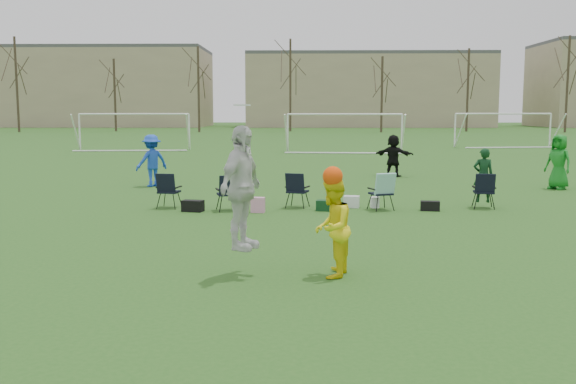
{
  "coord_description": "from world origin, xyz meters",
  "views": [
    {
      "loc": [
        1.11,
        -9.22,
        2.67
      ],
      "look_at": [
        0.92,
        1.88,
        1.25
      ],
      "focal_mm": 40.0,
      "sensor_mm": 36.0,
      "label": 1
    }
  ],
  "objects_px": {
    "goal_left": "(134,121)",
    "goal_right": "(503,120)",
    "fielder_blue": "(152,161)",
    "goal_mid": "(344,122)",
    "fielder_black": "(393,156)",
    "center_contest": "(279,203)",
    "fielder_green_far": "(559,162)"
  },
  "relations": [
    {
      "from": "goal_left",
      "to": "goal_right",
      "type": "xyz_separation_m",
      "value": [
        26.0,
        4.0,
        0.0
      ]
    },
    {
      "from": "fielder_blue",
      "to": "goal_mid",
      "type": "height_order",
      "value": "goal_mid"
    },
    {
      "from": "fielder_black",
      "to": "goal_right",
      "type": "relative_size",
      "value": 0.23
    },
    {
      "from": "goal_mid",
      "to": "goal_right",
      "type": "bearing_deg",
      "value": 30.57
    },
    {
      "from": "fielder_black",
      "to": "center_contest",
      "type": "height_order",
      "value": "center_contest"
    },
    {
      "from": "fielder_green_far",
      "to": "goal_right",
      "type": "height_order",
      "value": "goal_right"
    },
    {
      "from": "fielder_blue",
      "to": "center_contest",
      "type": "height_order",
      "value": "center_contest"
    },
    {
      "from": "fielder_blue",
      "to": "fielder_black",
      "type": "relative_size",
      "value": 1.07
    },
    {
      "from": "center_contest",
      "to": "goal_left",
      "type": "relative_size",
      "value": 0.37
    },
    {
      "from": "goal_mid",
      "to": "center_contest",
      "type": "bearing_deg",
      "value": -91.89
    },
    {
      "from": "fielder_blue",
      "to": "center_contest",
      "type": "relative_size",
      "value": 0.66
    },
    {
      "from": "fielder_black",
      "to": "goal_left",
      "type": "bearing_deg",
      "value": -23.93
    },
    {
      "from": "goal_right",
      "to": "goal_left",
      "type": "bearing_deg",
      "value": -179.25
    },
    {
      "from": "fielder_black",
      "to": "goal_left",
      "type": "xyz_separation_m",
      "value": [
        -14.91,
        17.36,
        1.08
      ]
    },
    {
      "from": "fielder_black",
      "to": "center_contest",
      "type": "relative_size",
      "value": 0.61
    },
    {
      "from": "fielder_blue",
      "to": "center_contest",
      "type": "distance_m",
      "value": 13.14
    },
    {
      "from": "center_contest",
      "to": "goal_mid",
      "type": "relative_size",
      "value": 0.37
    },
    {
      "from": "fielder_black",
      "to": "goal_right",
      "type": "xyz_separation_m",
      "value": [
        11.09,
        21.36,
        1.08
      ]
    },
    {
      "from": "goal_left",
      "to": "goal_mid",
      "type": "height_order",
      "value": "same"
    },
    {
      "from": "goal_left",
      "to": "goal_mid",
      "type": "xyz_separation_m",
      "value": [
        14.0,
        -2.0,
        0.0
      ]
    },
    {
      "from": "center_contest",
      "to": "goal_right",
      "type": "distance_m",
      "value": 40.13
    },
    {
      "from": "fielder_blue",
      "to": "goal_right",
      "type": "xyz_separation_m",
      "value": [
        20.06,
        24.91,
        1.01
      ]
    },
    {
      "from": "fielder_blue",
      "to": "fielder_green_far",
      "type": "height_order",
      "value": "fielder_green_far"
    },
    {
      "from": "fielder_blue",
      "to": "goal_left",
      "type": "xyz_separation_m",
      "value": [
        -5.94,
        20.91,
        1.01
      ]
    },
    {
      "from": "fielder_green_far",
      "to": "goal_mid",
      "type": "height_order",
      "value": "goal_mid"
    },
    {
      "from": "fielder_green_far",
      "to": "center_contest",
      "type": "height_order",
      "value": "center_contest"
    },
    {
      "from": "fielder_black",
      "to": "goal_right",
      "type": "bearing_deg",
      "value": -92.02
    },
    {
      "from": "fielder_green_far",
      "to": "fielder_black",
      "type": "height_order",
      "value": "fielder_green_far"
    },
    {
      "from": "goal_right",
      "to": "fielder_black",
      "type": "bearing_deg",
      "value": -125.44
    },
    {
      "from": "center_contest",
      "to": "goal_left",
      "type": "height_order",
      "value": "center_contest"
    },
    {
      "from": "center_contest",
      "to": "goal_left",
      "type": "distance_m",
      "value": 34.85
    },
    {
      "from": "fielder_blue",
      "to": "goal_mid",
      "type": "distance_m",
      "value": 20.58
    }
  ]
}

